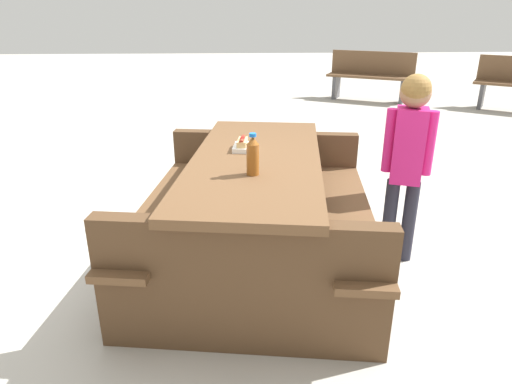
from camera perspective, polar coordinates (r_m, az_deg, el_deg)
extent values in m
plane|color=#B7B2A8|center=(3.05, 0.00, -9.19)|extent=(30.00, 30.00, 0.00)
cube|color=brown|center=(2.74, 0.00, 3.88)|extent=(1.89, 1.00, 0.05)
cube|color=brown|center=(2.94, -10.93, -1.36)|extent=(1.82, 0.52, 0.04)
cube|color=brown|center=(2.86, 11.27, -2.13)|extent=(1.82, 0.52, 0.04)
cube|color=#4D3520|center=(3.60, 1.07, 2.06)|extent=(0.29, 1.40, 0.70)
cube|color=#4D3520|center=(2.20, -1.79, -11.89)|extent=(0.29, 1.40, 0.70)
cylinder|color=brown|center=(2.42, -0.40, 4.08)|extent=(0.07, 0.07, 0.17)
cone|color=brown|center=(2.39, -0.41, 6.46)|extent=(0.06, 0.06, 0.04)
cylinder|color=blue|center=(2.38, -0.41, 7.13)|extent=(0.04, 0.04, 0.02)
cube|color=white|center=(2.88, -1.71, 5.58)|extent=(0.19, 0.13, 0.03)
cube|color=#D8B272|center=(2.87, -1.71, 6.21)|extent=(0.16, 0.07, 0.04)
cylinder|color=maroon|center=(2.86, -1.72, 6.56)|extent=(0.14, 0.05, 0.03)
ellipsoid|color=maroon|center=(2.86, -1.72, 6.79)|extent=(0.07, 0.03, 0.01)
cylinder|color=#262633|center=(3.16, 16.29, -3.27)|extent=(0.09, 0.09, 0.55)
cylinder|color=#262633|center=(3.16, 18.51, -3.51)|extent=(0.09, 0.09, 0.55)
cube|color=#D11E72|center=(2.99, 18.51, 5.50)|extent=(0.22, 0.23, 0.47)
cylinder|color=#D11E72|center=(2.98, 16.32, 6.18)|extent=(0.07, 0.07, 0.40)
cylinder|color=#D11E72|center=(2.99, 20.80, 5.68)|extent=(0.07, 0.07, 0.40)
sphere|color=#997051|center=(2.92, 19.29, 11.64)|extent=(0.18, 0.18, 0.18)
sphere|color=olive|center=(2.90, 19.36, 12.04)|extent=(0.18, 0.18, 0.18)
cube|color=#4C4C51|center=(8.68, 26.33, 10.72)|extent=(0.33, 0.25, 0.41)
cube|color=brown|center=(8.68, 14.00, 13.81)|extent=(1.05, 1.51, 0.04)
cube|color=brown|center=(8.82, 14.38, 15.35)|extent=(0.73, 1.35, 0.40)
cube|color=#4C4C51|center=(8.84, 9.97, 12.79)|extent=(0.35, 0.22, 0.41)
cube|color=#4C4C51|center=(8.61, 17.84, 11.84)|extent=(0.35, 0.22, 0.41)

